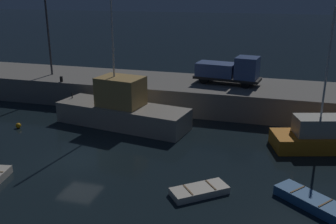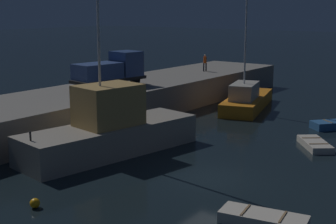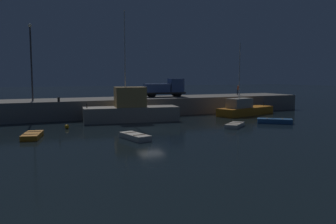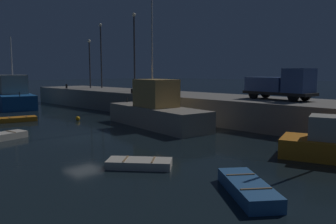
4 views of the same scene
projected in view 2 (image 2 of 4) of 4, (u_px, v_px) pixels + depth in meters
ground_plane at (210, 179)px, 24.75m from camera, size 320.00×320.00×0.00m
pier_quay at (30, 119)px, 32.79m from camera, size 58.98×7.53×2.35m
fishing_trawler_red at (110, 130)px, 28.83m from camera, size 11.54×5.02×12.93m
fishing_boat_blue at (247, 99)px, 41.64m from camera, size 9.83×5.32×9.81m
dinghy_orange_near at (315, 144)px, 30.29m from camera, size 3.30×3.02×0.44m
rowboat_white_mid at (263, 219)px, 19.43m from camera, size 1.88×3.59×0.51m
mooring_buoy_near at (35, 203)px, 21.08m from camera, size 0.44×0.44×0.44m
utility_truck at (111, 70)px, 38.72m from camera, size 6.31×2.91×2.66m
dockworker at (205, 62)px, 48.01m from camera, size 0.43×0.37×1.67m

